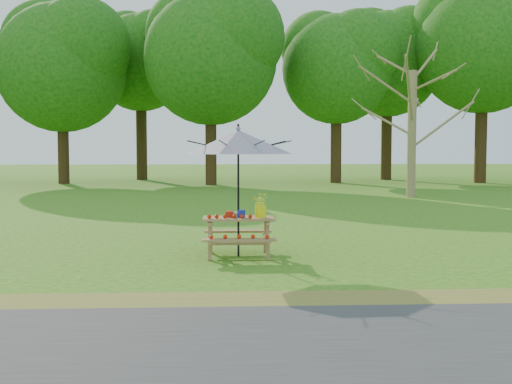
{
  "coord_description": "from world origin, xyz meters",
  "views": [
    {
      "loc": [
        -2.29,
        -10.34,
        1.86
      ],
      "look_at": [
        -1.75,
        0.5,
        1.1
      ],
      "focal_mm": 45.0,
      "sensor_mm": 36.0,
      "label": 1
    }
  ],
  "objects_px": {
    "bare_tree": "(414,18)",
    "picnic_table": "(238,237)",
    "patio_umbrella": "(238,142)",
    "flower_bucket": "(261,204)"
  },
  "relations": [
    {
      "from": "bare_tree",
      "to": "patio_umbrella",
      "type": "relative_size",
      "value": 4.53
    },
    {
      "from": "patio_umbrella",
      "to": "picnic_table",
      "type": "bearing_deg",
      "value": -95.19
    },
    {
      "from": "patio_umbrella",
      "to": "flower_bucket",
      "type": "height_order",
      "value": "patio_umbrella"
    },
    {
      "from": "picnic_table",
      "to": "patio_umbrella",
      "type": "distance_m",
      "value": 1.62
    },
    {
      "from": "bare_tree",
      "to": "picnic_table",
      "type": "height_order",
      "value": "bare_tree"
    },
    {
      "from": "bare_tree",
      "to": "picnic_table",
      "type": "relative_size",
      "value": 8.24
    },
    {
      "from": "picnic_table",
      "to": "flower_bucket",
      "type": "relative_size",
      "value": 3.17
    },
    {
      "from": "bare_tree",
      "to": "patio_umbrella",
      "type": "bearing_deg",
      "value": -117.87
    },
    {
      "from": "bare_tree",
      "to": "flower_bucket",
      "type": "height_order",
      "value": "bare_tree"
    },
    {
      "from": "bare_tree",
      "to": "flower_bucket",
      "type": "xyz_separation_m",
      "value": [
        -6.35,
        -12.75,
        -5.71
      ]
    }
  ]
}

